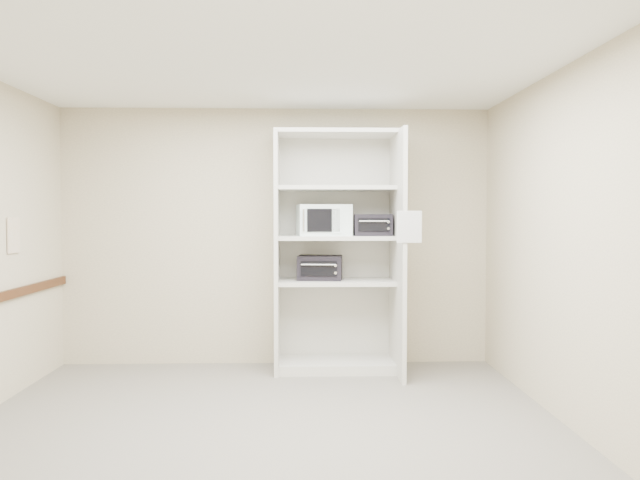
{
  "coord_description": "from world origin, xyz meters",
  "views": [
    {
      "loc": [
        0.27,
        -4.61,
        1.58
      ],
      "look_at": [
        0.45,
        1.4,
        1.34
      ],
      "focal_mm": 35.0,
      "sensor_mm": 36.0,
      "label": 1
    }
  ],
  "objects_px": {
    "toaster_oven_upper": "(373,225)",
    "toaster_oven_lower": "(320,268)",
    "shelving_unit": "(341,259)",
    "microwave": "(324,220)"
  },
  "relations": [
    {
      "from": "toaster_oven_lower",
      "to": "microwave",
      "type": "bearing_deg",
      "value": 36.09
    },
    {
      "from": "shelving_unit",
      "to": "toaster_oven_lower",
      "type": "xyz_separation_m",
      "value": [
        -0.21,
        0.03,
        -0.09
      ]
    },
    {
      "from": "toaster_oven_upper",
      "to": "toaster_oven_lower",
      "type": "bearing_deg",
      "value": 179.57
    },
    {
      "from": "microwave",
      "to": "toaster_oven_lower",
      "type": "bearing_deg",
      "value": -156.76
    },
    {
      "from": "shelving_unit",
      "to": "toaster_oven_upper",
      "type": "relative_size",
      "value": 6.39
    },
    {
      "from": "shelving_unit",
      "to": "toaster_oven_upper",
      "type": "distance_m",
      "value": 0.48
    },
    {
      "from": "microwave",
      "to": "toaster_oven_lower",
      "type": "xyz_separation_m",
      "value": [
        -0.04,
        -0.02,
        -0.49
      ]
    },
    {
      "from": "toaster_oven_lower",
      "to": "toaster_oven_upper",
      "type": "bearing_deg",
      "value": 3.2
    },
    {
      "from": "toaster_oven_upper",
      "to": "toaster_oven_lower",
      "type": "relative_size",
      "value": 0.86
    },
    {
      "from": "shelving_unit",
      "to": "microwave",
      "type": "relative_size",
      "value": 4.59
    }
  ]
}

